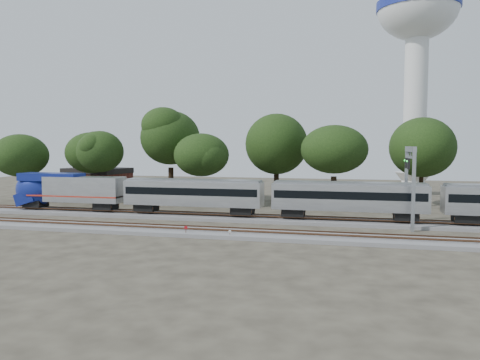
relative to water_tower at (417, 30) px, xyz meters
name	(u,v)px	position (x,y,z in m)	size (l,w,h in m)	color
ground	(183,226)	(-30.14, -42.83, -30.43)	(160.00, 160.00, 0.00)	#383328
track_far	(200,217)	(-30.14, -36.83, -30.23)	(160.00, 5.00, 0.73)	slate
track_near	(170,230)	(-30.14, -46.83, -30.23)	(160.00, 5.00, 0.73)	slate
switch_stand_red	(186,230)	(-27.72, -48.56, -29.74)	(0.35, 0.09, 1.09)	#512D19
switch_stand_white	(230,233)	(-23.09, -48.50, -29.88)	(0.27, 0.05, 0.86)	#512D19
switch_lever	(228,237)	(-23.19, -48.77, -30.28)	(0.50, 0.30, 0.30)	#512D19
water_tower	(417,30)	(0.00, 0.00, 0.00)	(14.84, 14.84, 41.08)	silver
signal_gantry	(410,168)	(-4.88, -36.83, -23.75)	(0.64, 7.54, 9.17)	gray
brick_building	(98,182)	(-56.61, -16.31, -27.85)	(11.88, 9.39, 5.12)	maroon
tree_0	(21,156)	(-63.95, -27.36, -22.85)	(7.73, 7.73, 10.90)	black
tree_1	(92,153)	(-53.98, -22.43, -22.44)	(8.14, 8.14, 11.48)	black
tree_2	(100,152)	(-50.18, -26.27, -22.19)	(8.40, 8.40, 11.84)	black
tree_3	(171,138)	(-40.01, -21.88, -19.96)	(10.66, 10.66, 15.02)	black
tree_4	(201,155)	(-33.39, -26.12, -22.63)	(7.95, 7.95, 11.21)	black
tree_5	(277,144)	(-23.52, -16.36, -20.98)	(9.62, 9.62, 13.57)	black
tree_6	(334,150)	(-13.90, -22.99, -21.78)	(8.82, 8.82, 12.43)	black
tree_7	(422,147)	(-1.05, -18.04, -21.48)	(9.11, 9.11, 12.85)	black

